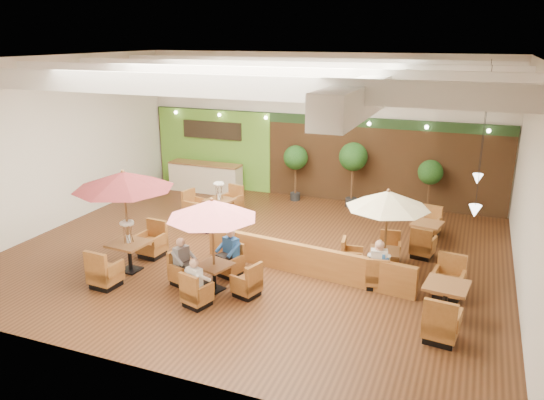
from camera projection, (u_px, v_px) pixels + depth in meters
The scene contains 17 objects.
room at pixel (279, 123), 15.43m from camera, with size 14.04×14.00×5.52m.
service_counter at pixel (206, 177), 21.42m from camera, with size 3.00×0.75×1.18m.
booth_divider at pixel (304, 260), 13.99m from camera, with size 5.96×0.18×0.83m, color brown.
table_0 at pixel (125, 195), 13.70m from camera, with size 2.61×2.79×2.81m.
table_1 at pixel (213, 227), 12.76m from camera, with size 2.47×2.47×2.42m.
table_2 at pixel (385, 213), 13.63m from camera, with size 2.27×2.36×2.37m.
table_3 at pixel (213, 207), 18.12m from camera, with size 1.86×2.69×1.54m.
table_4 at pixel (445, 301), 11.85m from camera, with size 1.03×2.82×1.04m.
table_5 at pixel (426, 235), 15.92m from camera, with size 0.97×2.57×0.93m.
topiary_0 at pixel (296, 160), 19.98m from camera, with size 0.92×0.92×2.14m.
topiary_1 at pixel (353, 159), 19.15m from camera, with size 1.04×1.04×2.41m.
topiary_2 at pixel (430, 174), 18.29m from camera, with size 0.86×0.86×2.00m.
diner_0 at pixel (196, 277), 12.25m from camera, with size 0.41×0.38×0.75m.
diner_1 at pixel (229, 248), 13.80m from camera, with size 0.48×0.45×0.85m.
diner_2 at pixel (183, 257), 13.33m from camera, with size 0.39×0.43×0.79m.
diner_3 at pixel (379, 261), 13.14m from camera, with size 0.37×0.29×0.75m.
diner_4 at pixel (379, 259), 13.13m from camera, with size 0.45×0.39×0.84m.
Camera 1 is at (5.68, -13.20, 6.09)m, focal length 35.00 mm.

